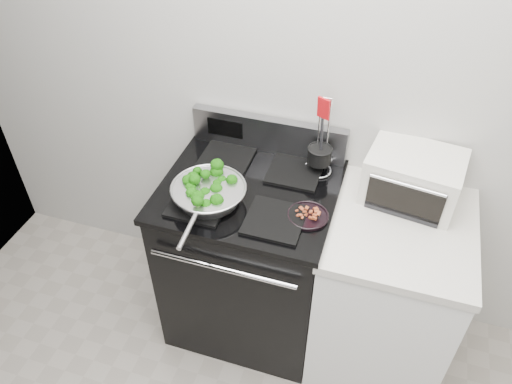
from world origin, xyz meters
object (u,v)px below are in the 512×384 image
at_px(skillet, 209,193).
at_px(utensil_holder, 319,159).
at_px(toaster_oven, 413,177).
at_px(bacon_plate, 308,214).
at_px(gas_range, 250,256).

height_order(skillet, utensil_holder, utensil_holder).
bearing_deg(toaster_oven, skillet, -149.88).
relative_size(bacon_plate, utensil_holder, 0.44).
relative_size(gas_range, utensil_holder, 2.85).
relative_size(skillet, utensil_holder, 1.31).
bearing_deg(gas_range, toaster_oven, 15.31).
relative_size(gas_range, bacon_plate, 6.44).
height_order(gas_range, bacon_plate, gas_range).
xyz_separation_m(bacon_plate, utensil_holder, (-0.03, 0.32, 0.05)).
bearing_deg(skillet, utensil_holder, 37.52).
xyz_separation_m(gas_range, skillet, (-0.13, -0.15, 0.51)).
bearing_deg(gas_range, bacon_plate, -19.81).
bearing_deg(bacon_plate, gas_range, 160.19).
xyz_separation_m(skillet, utensil_holder, (0.40, 0.35, 0.02)).
bearing_deg(skillet, toaster_oven, 18.38).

